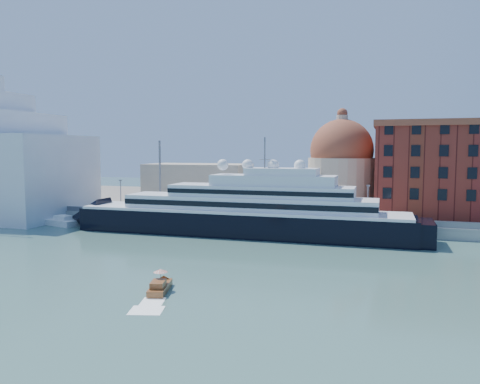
% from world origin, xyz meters
% --- Properties ---
extents(ground, '(400.00, 400.00, 0.00)m').
position_xyz_m(ground, '(0.00, 0.00, 0.00)').
color(ground, '#355D57').
rests_on(ground, ground).
extents(quay, '(180.00, 10.00, 2.50)m').
position_xyz_m(quay, '(0.00, 34.00, 1.25)').
color(quay, gray).
rests_on(quay, ground).
extents(land, '(260.00, 72.00, 2.00)m').
position_xyz_m(land, '(0.00, 75.00, 1.00)').
color(land, slate).
rests_on(land, ground).
extents(quay_fence, '(180.00, 0.10, 1.20)m').
position_xyz_m(quay_fence, '(0.00, 29.50, 3.10)').
color(quay_fence, slate).
rests_on(quay_fence, quay).
extents(superyacht, '(81.47, 11.29, 24.35)m').
position_xyz_m(superyacht, '(1.50, 23.00, 4.20)').
color(superyacht, black).
rests_on(superyacht, ground).
extents(service_barge, '(12.45, 6.71, 2.66)m').
position_xyz_m(service_barge, '(-42.17, 22.43, 0.77)').
color(service_barge, white).
rests_on(service_barge, ground).
extents(water_taxi, '(3.58, 6.55, 2.96)m').
position_xyz_m(water_taxi, '(5.93, -18.79, 0.71)').
color(water_taxi, brown).
rests_on(water_taxi, ground).
extents(warehouse, '(43.00, 19.00, 23.25)m').
position_xyz_m(warehouse, '(52.00, 52.00, 13.79)').
color(warehouse, maroon).
rests_on(warehouse, land).
extents(church, '(66.00, 18.00, 25.50)m').
position_xyz_m(church, '(6.39, 57.72, 10.91)').
color(church, beige).
rests_on(church, land).
extents(lamp_posts, '(120.80, 2.40, 18.00)m').
position_xyz_m(lamp_posts, '(-12.67, 32.27, 9.84)').
color(lamp_posts, slate).
rests_on(lamp_posts, quay).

